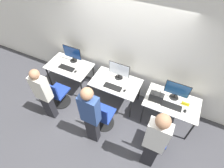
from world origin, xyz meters
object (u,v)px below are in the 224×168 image
at_px(person_right, 155,141).
at_px(mouse_center, 125,91).
at_px(mouse_left, 76,71).
at_px(monitor_left, 72,54).
at_px(mouse_right, 185,111).
at_px(office_chair_left, 58,95).
at_px(keyboard_left, 67,68).
at_px(keyboard_center, 113,87).
at_px(person_left, 43,94).
at_px(office_chair_right, 156,139).
at_px(office_chair_center, 103,117).
at_px(handbag, 156,97).
at_px(keyboard_right, 171,106).
at_px(monitor_center, 119,70).
at_px(monitor_right, 177,90).
at_px(person_center, 90,115).

bearing_deg(person_right, mouse_center, 134.11).
bearing_deg(mouse_center, mouse_left, 178.14).
height_order(monitor_left, mouse_right, monitor_left).
xyz_separation_m(office_chair_left, person_right, (2.53, -0.43, 0.60)).
distance_m(keyboard_left, keyboard_center, 1.36).
xyz_separation_m(person_left, office_chair_right, (2.54, 0.30, -0.46)).
relative_size(mouse_right, person_right, 0.05).
xyz_separation_m(mouse_left, person_left, (-0.18, -0.97, 0.09)).
bearing_deg(monitor_left, person_right, -27.75).
distance_m(office_chair_center, handbag, 1.27).
relative_size(keyboard_center, mouse_center, 4.86).
bearing_deg(keyboard_left, person_right, -21.85).
bearing_deg(keyboard_center, monitor_left, 163.60).
relative_size(keyboard_center, keyboard_right, 1.00).
bearing_deg(office_chair_right, monitor_center, 143.53).
relative_size(mouse_right, office_chair_right, 0.10).
bearing_deg(monitor_left, mouse_right, -6.64).
height_order(keyboard_left, monitor_center, monitor_center).
relative_size(mouse_left, office_chair_center, 0.10).
xyz_separation_m(keyboard_center, monitor_right, (1.36, 0.32, 0.23)).
relative_size(monitor_center, mouse_center, 5.80).
bearing_deg(keyboard_right, mouse_left, -179.92).
bearing_deg(handbag, office_chair_center, -144.27).
relative_size(monitor_center, keyboard_right, 1.19).
xyz_separation_m(office_chair_center, handbag, (0.96, 0.69, 0.47)).
bearing_deg(office_chair_center, monitor_center, 92.76).
bearing_deg(handbag, monitor_right, 35.56).
xyz_separation_m(monitor_right, office_chair_right, (-0.06, -0.93, -0.60)).
distance_m(mouse_right, handbag, 0.65).
bearing_deg(office_chair_center, mouse_left, 148.83).
bearing_deg(person_left, keyboard_center, 36.15).
bearing_deg(keyboard_center, person_right, -37.87).
bearing_deg(person_right, handbag, 103.22).
bearing_deg(person_center, person_right, 0.55).
relative_size(keyboard_left, keyboard_center, 1.00).
distance_m(office_chair_left, monitor_right, 2.84).
relative_size(mouse_center, mouse_right, 1.00).
bearing_deg(office_chair_left, office_chair_right, -1.39).
distance_m(person_center, person_right, 1.26).
distance_m(keyboard_left, monitor_center, 1.41).
xyz_separation_m(monitor_center, person_center, (-0.00, -1.34, -0.04)).
bearing_deg(office_chair_right, person_left, -173.19).
bearing_deg(office_chair_left, mouse_left, 70.77).
xyz_separation_m(person_center, person_right, (1.25, 0.01, 0.03)).
bearing_deg(handbag, person_right, -76.78).
xyz_separation_m(mouse_left, mouse_center, (1.37, -0.04, 0.00)).
distance_m(mouse_left, person_center, 1.51).
height_order(monitor_left, person_left, person_left).
height_order(office_chair_right, person_right, person_right).
bearing_deg(mouse_left, mouse_right, -0.13).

